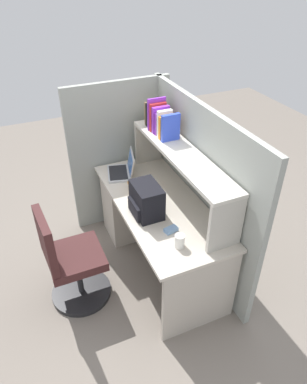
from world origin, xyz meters
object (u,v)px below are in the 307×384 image
object	(u,v)px
paper_cup	(180,241)
laptop	(123,169)
backpack	(146,200)
computer_mouse	(171,230)
office_chair	(70,264)

from	to	relation	value
paper_cup	laptop	bearing A→B (deg)	-178.16
laptop	paper_cup	bearing A→B (deg)	1.84
backpack	paper_cup	world-z (taller)	backpack
computer_mouse	paper_cup	size ratio (longest dim) A/B	0.99
computer_mouse	office_chair	size ratio (longest dim) A/B	0.11
backpack	office_chair	bearing A→B (deg)	-91.81
backpack	office_chair	size ratio (longest dim) A/B	0.32
laptop	computer_mouse	world-z (taller)	laptop
computer_mouse	paper_cup	bearing A→B (deg)	-17.29
paper_cup	office_chair	size ratio (longest dim) A/B	0.11
laptop	paper_cup	xyz separation A→B (m)	(1.12, 0.04, 0.00)
computer_mouse	laptop	bearing A→B (deg)	171.43
laptop	office_chair	distance (m)	1.03
computer_mouse	office_chair	xyz separation A→B (m)	(-0.31, -0.77, -0.35)
laptop	paper_cup	distance (m)	1.12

